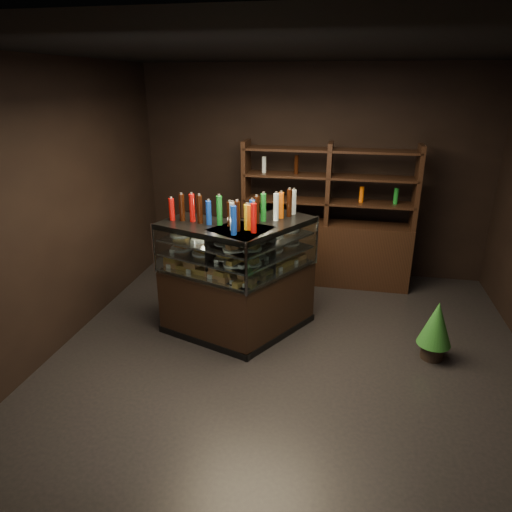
# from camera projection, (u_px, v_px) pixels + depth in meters

# --- Properties ---
(ground) EXTENTS (5.00, 5.00, 0.00)m
(ground) POSITION_uv_depth(u_px,v_px,m) (289.00, 357.00, 4.87)
(ground) COLOR black
(ground) RESTS_ON ground
(room_shell) EXTENTS (5.02, 5.02, 3.01)m
(room_shell) POSITION_uv_depth(u_px,v_px,m) (294.00, 176.00, 4.18)
(room_shell) COLOR black
(room_shell) RESTS_ON ground
(display_case) EXTENTS (1.77, 1.36, 1.33)m
(display_case) POSITION_uv_depth(u_px,v_px,m) (240.00, 298.00, 5.18)
(display_case) COLOR black
(display_case) RESTS_ON ground
(food_display) EXTENTS (1.46, 1.06, 0.42)m
(food_display) POSITION_uv_depth(u_px,v_px,m) (239.00, 253.00, 4.98)
(food_display) COLOR gold
(food_display) RESTS_ON display_case
(bottles_top) EXTENTS (1.30, 0.92, 0.30)m
(bottles_top) POSITION_uv_depth(u_px,v_px,m) (238.00, 211.00, 4.82)
(bottles_top) COLOR silver
(bottles_top) RESTS_ON display_case
(potted_conifer) EXTENTS (0.35, 0.35, 0.74)m
(potted_conifer) POSITION_uv_depth(u_px,v_px,m) (437.00, 323.00, 4.70)
(potted_conifer) COLOR black
(potted_conifer) RESTS_ON ground
(back_shelving) EXTENTS (2.36, 0.45, 2.00)m
(back_shelving) POSITION_uv_depth(u_px,v_px,m) (325.00, 242.00, 6.49)
(back_shelving) COLOR black
(back_shelving) RESTS_ON ground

